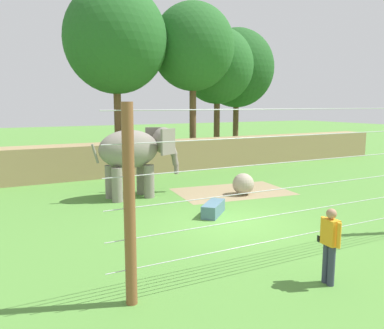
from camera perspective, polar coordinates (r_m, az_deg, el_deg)
ground_plane at (r=13.03m, az=6.13°, el=-8.37°), size 120.00×120.00×0.00m
dirt_patch at (r=17.47m, az=5.90°, el=-3.92°), size 5.25×3.69×0.01m
embankment_wall at (r=21.99m, az=-8.93°, el=0.93°), size 36.00×1.80×1.73m
elephant at (r=16.26m, az=-8.16°, el=1.84°), size 3.86×1.66×2.86m
enrichment_ball at (r=16.87m, az=7.46°, el=-2.83°), size 0.92×0.92×0.92m
cable_fence at (r=9.95m, az=17.50°, el=-2.51°), size 10.39×0.22×3.88m
zookeeper at (r=8.96m, az=19.40°, el=-10.67°), size 0.24×0.59×1.67m
feed_trough at (r=13.78m, az=3.12°, el=-6.43°), size 1.35×1.33×0.44m
tree_far_left at (r=29.25m, az=3.70°, el=14.10°), size 5.22×5.22×9.31m
tree_left_of_centre at (r=31.74m, az=6.50°, el=13.72°), size 5.80×5.80×9.65m
tree_behind_wall at (r=26.33m, az=0.12°, el=16.66°), size 5.34×5.34×10.27m
tree_far_right at (r=24.56m, az=-11.05°, el=17.39°), size 6.04×6.04×10.76m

